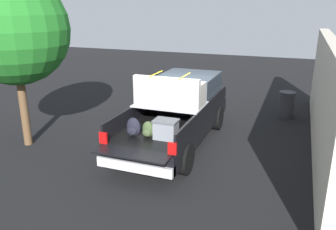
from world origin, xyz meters
TOP-DOWN VIEW (x-y plane):
  - ground_plane at (0.00, 0.00)m, footprint 40.00×40.00m
  - pickup_truck at (0.38, -0.00)m, footprint 6.05×2.06m
  - building_facade at (1.39, -4.09)m, footprint 10.63×0.36m
  - tree_background at (-1.65, 4.17)m, footprint 3.09×3.09m
  - trash_can at (3.96, -3.02)m, footprint 0.60×0.60m

SIDE VIEW (x-z plane):
  - ground_plane at x=0.00m, z-range 0.00..0.00m
  - trash_can at x=3.96m, z-range 0.01..0.99m
  - pickup_truck at x=0.38m, z-range -0.14..2.08m
  - building_facade at x=1.39m, z-range 0.00..3.13m
  - tree_background at x=-1.65m, z-range 0.93..5.88m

